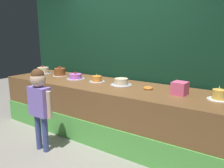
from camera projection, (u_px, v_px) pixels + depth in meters
ground_plane at (87, 145)px, 3.34m from camera, size 12.00×12.00×0.00m
stage_platform at (106, 109)px, 3.66m from camera, size 3.86×1.04×0.84m
curtain_backdrop at (126, 45)px, 3.93m from camera, size 4.62×0.08×2.88m
child_figure at (39, 99)px, 3.03m from camera, size 0.45×0.21×1.18m
pink_box at (180, 88)px, 2.93m from camera, size 0.20×0.21×0.17m
donut at (148, 88)px, 3.22m from camera, size 0.13×0.13×0.04m
cake_far_left at (43, 71)px, 4.52m from camera, size 0.31×0.31×0.16m
cake_left at (60, 72)px, 4.27m from camera, size 0.26×0.26×0.19m
cake_center_left at (76, 77)px, 3.97m from camera, size 0.32×0.32×0.13m
cake_center_right at (97, 79)px, 3.73m from camera, size 0.26×0.26×0.15m
cake_right at (121, 82)px, 3.49m from camera, size 0.34×0.34×0.11m
cake_far_right at (219, 95)px, 2.69m from camera, size 0.26×0.26×0.19m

